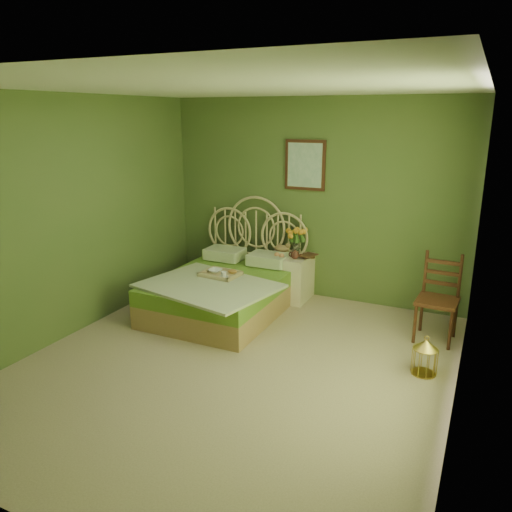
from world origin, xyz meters
The scene contains 14 objects.
floor centered at (0.00, 0.00, 0.00)m, with size 4.50×4.50×0.00m, color tan.
ceiling centered at (0.00, 0.00, 2.60)m, with size 4.50×4.50×0.00m, color silver.
wall_back centered at (0.00, 2.25, 1.30)m, with size 4.00×4.00×0.00m, color #586837.
wall_left centered at (-2.00, 0.00, 1.30)m, with size 4.50×4.50×0.00m, color #586837.
wall_right centered at (2.00, 0.00, 1.30)m, with size 4.50×4.50×0.00m, color #586837.
wall_art centered at (-0.12, 2.22, 1.75)m, with size 0.54×0.04×0.64m.
bed centered at (-0.78, 1.25, 0.29)m, with size 1.66×2.10×1.30m.
nightstand centered at (-0.21, 1.99, 0.36)m, with size 0.54×0.54×1.02m.
chair centered at (1.70, 1.54, 0.53)m, with size 0.44×0.44×0.95m.
birdcage centered at (1.70, 0.64, 0.17)m, with size 0.23×0.23×0.35m.
book_lower centered at (-0.04, 2.00, 0.60)m, with size 0.16×0.22×0.02m, color #381E0F.
book_upper centered at (-0.04, 2.00, 0.63)m, with size 0.17×0.24×0.02m, color #472819.
cereal_bowl centered at (-0.87, 1.17, 0.52)m, with size 0.17×0.17×0.04m, color white.
coffee_cup centered at (-0.69, 1.06, 0.54)m, with size 0.07×0.07×0.07m, color white.
Camera 1 is at (2.08, -3.89, 2.38)m, focal length 35.00 mm.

